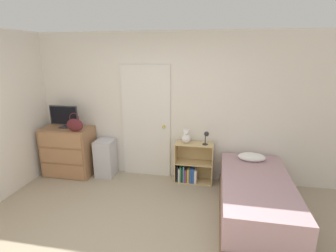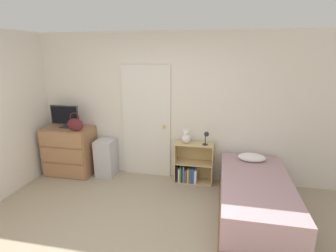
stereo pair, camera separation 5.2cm
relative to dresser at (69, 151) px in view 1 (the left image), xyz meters
name	(u,v)px [view 1 (the left image)]	position (x,y,z in m)	size (l,w,h in m)	color
wall_back	(162,107)	(1.70, 0.31, 0.83)	(10.00, 0.06, 2.55)	silver
door_closed	(146,122)	(1.42, 0.25, 0.56)	(0.87, 0.09, 2.01)	silver
dresser	(69,151)	(0.00, 0.00, 0.00)	(0.88, 0.51, 0.89)	#996B47
tv	(64,116)	(-0.04, 0.02, 0.66)	(0.53, 0.16, 0.40)	#2D2D33
handbag	(75,125)	(0.27, -0.16, 0.57)	(0.30, 0.10, 0.33)	#591E23
storage_bin	(106,158)	(0.68, 0.08, -0.11)	(0.32, 0.36, 0.68)	silver
bookshelf	(191,167)	(2.26, 0.11, -0.17)	(0.65, 0.28, 0.71)	tan
teddy_bear	(186,137)	(2.16, 0.11, 0.37)	(0.16, 0.16, 0.24)	silver
desk_lamp	(206,136)	(2.50, 0.08, 0.43)	(0.10, 0.10, 0.23)	#262628
bed	(255,197)	(3.23, -0.71, -0.17)	(0.96, 1.95, 0.65)	brown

